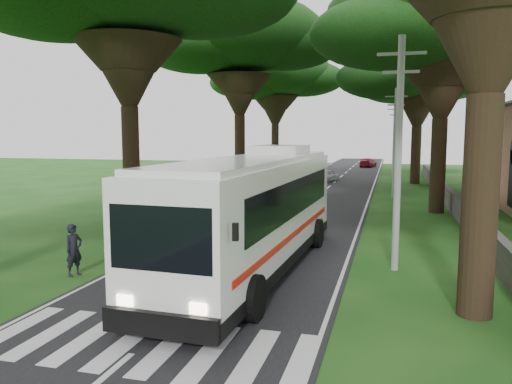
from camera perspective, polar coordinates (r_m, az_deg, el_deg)
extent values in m
plane|color=#154313|center=(13.68, -8.76, -13.70)|extent=(140.00, 140.00, 0.00)
cube|color=black|center=(37.38, 6.94, -0.64)|extent=(8.00, 120.00, 0.04)
cube|color=silver|center=(12.02, -12.80, -16.76)|extent=(8.00, 3.00, 0.01)
cube|color=#383533|center=(36.13, 20.99, -0.34)|extent=(0.35, 50.00, 1.20)
cylinder|color=gray|center=(17.72, 15.94, 4.01)|extent=(0.24, 0.24, 8.00)
cube|color=gray|center=(17.90, 16.30, 14.95)|extent=(1.60, 0.10, 0.10)
cube|color=gray|center=(17.82, 16.24, 13.04)|extent=(1.20, 0.10, 0.10)
cylinder|color=gray|center=(37.71, 15.59, 5.31)|extent=(0.24, 0.24, 8.00)
cube|color=gray|center=(37.79, 15.75, 10.47)|extent=(1.60, 0.10, 0.10)
cube|color=gray|center=(37.76, 15.72, 9.56)|extent=(1.20, 0.10, 0.10)
cylinder|color=gray|center=(57.70, 15.48, 5.71)|extent=(0.24, 0.24, 8.00)
cube|color=gray|center=(57.76, 15.59, 9.09)|extent=(1.60, 0.10, 0.10)
cube|color=gray|center=(57.74, 15.57, 8.49)|extent=(1.20, 0.10, 0.10)
cylinder|color=black|center=(27.21, -14.07, 2.96)|extent=(0.90, 0.90, 6.15)
cone|color=black|center=(27.36, -14.37, 13.41)|extent=(3.20, 3.20, 3.80)
cylinder|color=black|center=(43.64, -1.86, 4.62)|extent=(0.90, 0.90, 6.34)
cone|color=black|center=(43.75, -1.88, 11.27)|extent=(3.20, 3.20, 3.80)
ellipsoid|color=black|center=(44.40, -1.91, 17.51)|extent=(14.56, 14.56, 6.12)
cylinder|color=black|center=(61.29, 2.19, 4.98)|extent=(0.90, 0.90, 5.83)
cone|color=black|center=(61.34, 2.21, 9.48)|extent=(3.20, 3.20, 3.80)
ellipsoid|color=black|center=(61.69, 2.23, 13.41)|extent=(13.66, 13.66, 5.74)
cylinder|color=black|center=(14.01, 24.19, -1.62)|extent=(0.90, 0.90, 5.74)
cone|color=black|center=(14.18, 25.16, 17.82)|extent=(3.20, 3.20, 3.80)
cylinder|color=black|center=(31.87, 20.08, 2.83)|extent=(0.90, 0.90, 5.65)
cone|color=black|center=(31.94, 20.43, 11.31)|extent=(3.20, 3.20, 3.80)
ellipsoid|color=black|center=(32.53, 20.73, 18.34)|extent=(13.75, 13.75, 5.78)
cylinder|color=black|center=(49.79, 17.77, 4.03)|extent=(0.90, 0.90, 5.41)
cone|color=black|center=(49.81, 17.96, 9.33)|extent=(3.20, 3.20, 3.80)
ellipsoid|color=black|center=(50.14, 18.12, 13.57)|extent=(13.63, 13.63, 5.72)
cylinder|color=black|center=(67.80, 17.96, 4.77)|extent=(0.90, 0.90, 5.71)
cone|color=black|center=(67.84, 18.11, 8.79)|extent=(3.20, 3.20, 3.80)
ellipsoid|color=black|center=(68.13, 18.24, 12.21)|extent=(13.66, 13.66, 5.74)
cube|color=white|center=(17.06, -0.21, -2.11)|extent=(3.32, 13.44, 3.28)
cube|color=black|center=(17.30, 0.13, -0.40)|extent=(3.28, 11.00, 1.22)
cube|color=black|center=(17.37, -0.21, -7.28)|extent=(3.36, 13.48, 0.39)
cube|color=red|center=(17.19, -0.21, -4.58)|extent=(3.32, 12.11, 0.20)
cube|color=white|center=(16.88, -0.21, 3.62)|extent=(3.07, 12.76, 0.20)
cylinder|color=black|center=(13.94, -11.47, -10.71)|extent=(0.44, 1.24, 1.22)
cylinder|color=black|center=(12.88, -0.34, -12.05)|extent=(0.44, 1.24, 1.22)
cylinder|color=black|center=(21.70, -0.30, -4.30)|extent=(0.44, 1.24, 1.22)
cylinder|color=black|center=(21.03, 6.94, -4.70)|extent=(0.44, 1.24, 1.22)
imported|color=silver|center=(49.56, 8.09, 1.89)|extent=(2.37, 3.89, 1.24)
imported|color=maroon|center=(72.67, 12.68, 3.31)|extent=(2.49, 4.56, 1.25)
imported|color=black|center=(17.85, -20.10, -6.23)|extent=(0.59, 0.74, 1.76)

